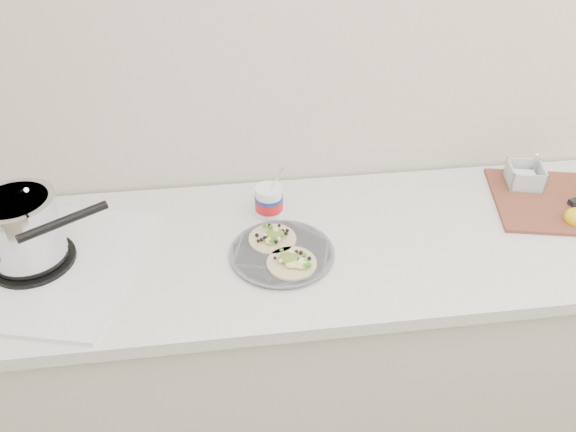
{
  "coord_description": "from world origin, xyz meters",
  "views": [
    {
      "loc": [
        -0.34,
        0.18,
        1.92
      ],
      "look_at": [
        -0.18,
        1.46,
        0.96
      ],
      "focal_mm": 35.0,
      "sensor_mm": 36.0,
      "label": 1
    }
  ],
  "objects": [
    {
      "name": "taco_plate",
      "position": [
        -0.21,
        1.36,
        0.92
      ],
      "size": [
        0.29,
        0.29,
        0.04
      ],
      "rotation": [
        0.0,
        0.0,
        0.09
      ],
      "color": "#5A5B61",
      "rests_on": "counter"
    },
    {
      "name": "counter",
      "position": [
        0.0,
        1.43,
        0.45
      ],
      "size": [
        2.44,
        0.66,
        0.9
      ],
      "color": "silver",
      "rests_on": "ground"
    },
    {
      "name": "stove",
      "position": [
        -0.88,
        1.4,
        0.99
      ],
      "size": [
        0.65,
        0.62,
        0.26
      ],
      "rotation": [
        0.0,
        0.0,
        -0.26
      ],
      "color": "silver",
      "rests_on": "counter"
    },
    {
      "name": "cutboard",
      "position": [
        0.72,
        1.5,
        0.92
      ],
      "size": [
        0.56,
        0.44,
        0.08
      ],
      "rotation": [
        0.0,
        0.0,
        -0.22
      ],
      "color": "brown",
      "rests_on": "counter"
    },
    {
      "name": "tub",
      "position": [
        -0.22,
        1.55,
        0.96
      ],
      "size": [
        0.09,
        0.09,
        0.19
      ],
      "rotation": [
        0.0,
        0.0,
        -0.3
      ],
      "color": "white",
      "rests_on": "counter"
    }
  ]
}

